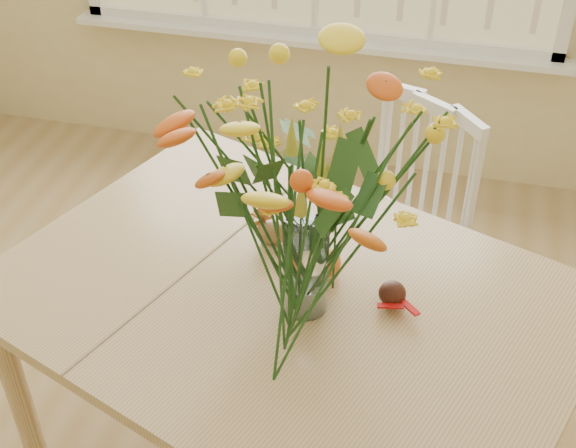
# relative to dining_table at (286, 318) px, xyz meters

# --- Properties ---
(dining_table) EXTENTS (1.82, 1.56, 0.82)m
(dining_table) POSITION_rel_dining_table_xyz_m (0.00, 0.00, 0.00)
(dining_table) COLOR tan
(dining_table) RESTS_ON floor
(windsor_chair) EXTENTS (0.62, 0.61, 0.98)m
(windsor_chair) POSITION_rel_dining_table_xyz_m (0.24, 0.76, -0.18)
(windsor_chair) COLOR white
(windsor_chair) RESTS_ON floor
(flower_vase) EXTENTS (0.55, 0.55, 0.65)m
(flower_vase) POSITION_rel_dining_table_xyz_m (0.06, -0.04, 0.49)
(flower_vase) COLOR white
(flower_vase) RESTS_ON dining_table
(pumpkin) EXTENTS (0.09, 0.09, 0.07)m
(pumpkin) POSITION_rel_dining_table_xyz_m (0.08, 0.10, 0.13)
(pumpkin) COLOR #CF5518
(pumpkin) RESTS_ON dining_table
(turkey_figurine) EXTENTS (0.09, 0.07, 0.11)m
(turkey_figurine) POSITION_rel_dining_table_xyz_m (-0.09, 0.19, 0.14)
(turkey_figurine) COLOR #CCB78C
(turkey_figurine) RESTS_ON dining_table
(dark_gourd) EXTENTS (0.13, 0.10, 0.07)m
(dark_gourd) POSITION_rel_dining_table_xyz_m (0.28, 0.03, 0.12)
(dark_gourd) COLOR #38160F
(dark_gourd) RESTS_ON dining_table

